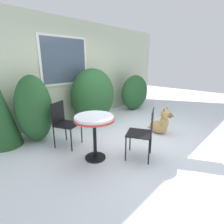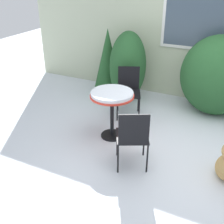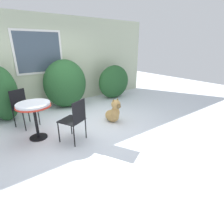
% 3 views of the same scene
% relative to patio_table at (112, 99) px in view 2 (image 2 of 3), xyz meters
% --- Properties ---
extents(ground_plane, '(16.00, 16.00, 0.00)m').
position_rel_patio_table_xyz_m(ground_plane, '(1.00, -0.08, -0.68)').
color(ground_plane, silver).
extents(house_wall, '(8.00, 0.10, 2.78)m').
position_rel_patio_table_xyz_m(house_wall, '(0.99, 2.12, 0.73)').
color(house_wall, '#B2BC9E').
rests_on(house_wall, ground_plane).
extents(shrub_left, '(0.73, 0.86, 1.43)m').
position_rel_patio_table_xyz_m(shrub_left, '(-0.37, 1.51, 0.04)').
color(shrub_left, '#235128').
rests_on(shrub_left, ground_plane).
extents(shrub_middle, '(1.35, 1.01, 1.50)m').
position_rel_patio_table_xyz_m(shrub_middle, '(1.37, 1.60, 0.07)').
color(shrub_middle, '#235128').
rests_on(shrub_middle, ground_plane).
extents(evergreen_bush, '(0.64, 0.64, 1.39)m').
position_rel_patio_table_xyz_m(evergreen_bush, '(-0.93, 1.72, 0.02)').
color(evergreen_bush, '#235128').
rests_on(evergreen_bush, ground_plane).
extents(patio_table, '(0.70, 0.70, 0.80)m').
position_rel_patio_table_xyz_m(patio_table, '(0.00, 0.00, 0.00)').
color(patio_table, black).
rests_on(patio_table, ground_plane).
extents(patio_chair_near_table, '(0.57, 0.57, 0.91)m').
position_rel_patio_table_xyz_m(patio_chair_near_table, '(-0.07, 0.85, -0.17)').
color(patio_chair_near_table, black).
rests_on(patio_chair_near_table, ground_plane).
extents(patio_chair_far_side, '(0.58, 0.58, 0.91)m').
position_rel_patio_table_xyz_m(patio_chair_far_side, '(0.60, -0.61, -0.17)').
color(patio_chair_far_side, black).
rests_on(patio_chair_far_side, ground_plane).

